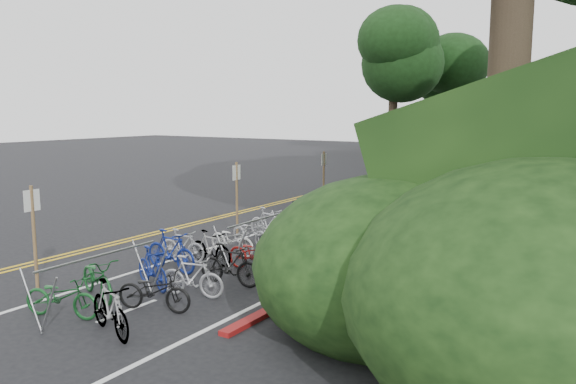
% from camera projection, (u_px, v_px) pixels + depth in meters
% --- Properties ---
extents(ground, '(120.00, 120.00, 0.00)m').
position_uv_depth(ground, '(106.00, 267.00, 15.20)').
color(ground, black).
rests_on(ground, ground).
extents(road_markings, '(7.47, 80.00, 0.01)m').
position_uv_depth(road_markings, '(313.00, 213.00, 23.27)').
color(road_markings, gold).
rests_on(road_markings, ground).
extents(red_curb, '(0.25, 28.00, 0.10)m').
position_uv_depth(red_curb, '(449.00, 217.00, 22.14)').
color(red_curb, maroon).
rests_on(red_curb, ground).
extents(bike_rack_front, '(1.17, 3.00, 1.24)m').
position_uv_depth(bike_rack_front, '(100.00, 271.00, 11.67)').
color(bike_rack_front, gray).
rests_on(bike_rack_front, ground).
extents(bike_racks_rest, '(1.14, 23.00, 1.17)m').
position_uv_depth(bike_racks_rest, '(394.00, 189.00, 24.30)').
color(bike_racks_rest, gray).
rests_on(bike_racks_rest, ground).
extents(signpost_near, '(0.08, 0.40, 2.49)m').
position_uv_depth(signpost_near, '(34.00, 231.00, 13.09)').
color(signpost_near, brown).
rests_on(signpost_near, ground).
extents(signposts_rest, '(0.08, 18.40, 2.50)m').
position_uv_depth(signposts_rest, '(355.00, 170.00, 26.33)').
color(signposts_rest, brown).
rests_on(signposts_rest, ground).
extents(bike_front, '(0.53, 1.54, 0.91)m').
position_uv_depth(bike_front, '(182.00, 245.00, 15.73)').
color(bike_front, '#9E9EA3').
rests_on(bike_front, ground).
extents(bike_valet, '(3.18, 14.83, 1.10)m').
position_uv_depth(bike_valet, '(259.00, 240.00, 16.20)').
color(bike_valet, '#144C1E').
rests_on(bike_valet, ground).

